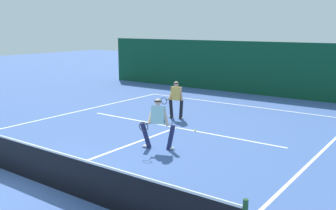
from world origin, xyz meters
name	(u,v)px	position (x,y,z in m)	size (l,w,h in m)	color
ground_plane	(33,180)	(0.00, 0.00, 0.00)	(80.00, 80.00, 0.00)	#3E5D9F
court_line_baseline_far	(238,105)	(0.00, 11.82, 0.00)	(10.65, 0.10, 0.01)	white
court_line_service	(176,128)	(0.00, 6.40, 0.00)	(8.68, 0.10, 0.01)	white
court_line_centre	(120,148)	(0.00, 3.20, 0.00)	(0.10, 6.40, 0.01)	white
tennis_net	(32,162)	(0.00, 0.00, 0.50)	(11.66, 0.09, 1.09)	#1E4723
player_near	(158,121)	(1.00, 3.91, 0.89)	(1.14, 0.99, 1.63)	#1E234C
player_far	(176,98)	(-0.88, 7.63, 0.87)	(0.73, 0.89, 1.59)	black
tennis_ball	(195,130)	(0.86, 6.38, 0.03)	(0.07, 0.07, 0.07)	#D1E033
back_fence_windscreen	(266,69)	(0.00, 15.15, 1.50)	(22.25, 0.12, 3.01)	#0E432A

